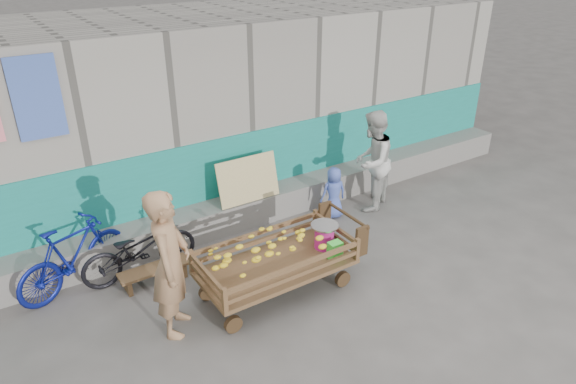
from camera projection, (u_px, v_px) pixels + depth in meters
ground at (316, 308)px, 6.34m from camera, size 80.00×80.00×0.00m
building_wall at (179, 110)px, 8.72m from camera, size 12.00×3.50×3.00m
banana_cart at (273, 254)px, 6.32m from camera, size 2.11×0.96×0.90m
bench at (155, 271)px, 6.73m from camera, size 0.92×0.28×0.23m
vendor_man at (171, 264)px, 5.63m from camera, size 0.71×0.78×1.79m
woman at (372, 161)px, 8.33m from camera, size 1.03×0.96×1.68m
child at (334, 193)px, 8.22m from camera, size 0.47×0.35×0.86m
bicycle_dark at (139, 249)px, 6.78m from camera, size 1.55×0.56×0.81m
bicycle_blue at (73, 256)px, 6.52m from camera, size 1.62×1.00×0.94m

